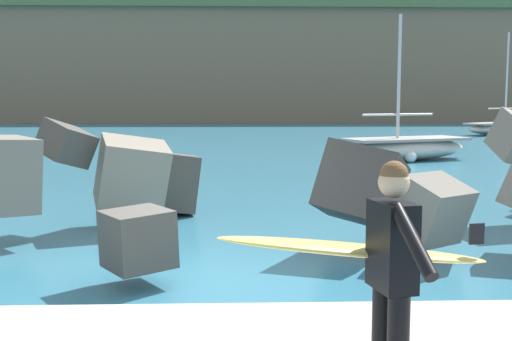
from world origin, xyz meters
TOP-DOWN VIEW (x-y plane):
  - ground_plane at (0.00, 0.00)m, footprint 400.00×400.00m
  - breakwater_jetty at (1.49, 2.89)m, footprint 31.03×7.10m
  - surfer_with_board at (1.44, -4.19)m, footprint 2.12×1.34m
  - boat_near_centre at (7.01, 15.91)m, footprint 5.56×3.66m
  - boat_near_right at (17.44, 32.15)m, footprint 6.04×4.86m
  - mooring_buoy_inner at (-8.96, 25.14)m, footprint 0.44×0.44m
  - mooring_buoy_middle at (6.93, 14.91)m, footprint 0.44×0.44m
  - headland_bluff at (-4.15, 72.19)m, footprint 77.11×45.49m
  - station_building_annex at (2.17, 69.42)m, footprint 6.44×4.73m

SIDE VIEW (x-z plane):
  - ground_plane at x=0.00m, z-range 0.00..0.00m
  - mooring_buoy_inner at x=-8.96m, z-range 0.00..0.44m
  - mooring_buoy_middle at x=6.93m, z-range 0.00..0.44m
  - boat_near_right at x=17.44m, z-range -2.77..3.66m
  - boat_near_centre at x=7.01m, z-range -2.25..3.21m
  - breakwater_jetty at x=1.49m, z-range -0.19..2.58m
  - surfer_with_board at x=1.44m, z-range 0.39..2.16m
  - headland_bluff at x=-4.15m, z-range 0.02..11.47m
  - station_building_annex at x=2.17m, z-range 11.46..15.54m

